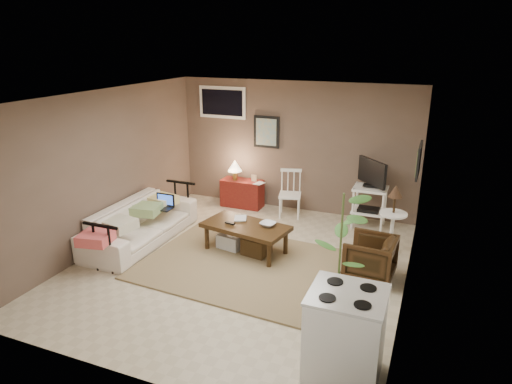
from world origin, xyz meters
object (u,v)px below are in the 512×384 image
at_px(stove, 345,335).
at_px(red_console, 242,191).
at_px(spindle_chair, 290,195).
at_px(armchair, 370,256).
at_px(sofa, 140,217).
at_px(coffee_table, 245,236).
at_px(tv_stand, 370,192).
at_px(side_table, 394,212).
at_px(potted_plant, 340,259).

bearing_deg(stove, red_console, 125.41).
xyz_separation_m(spindle_chair, armchair, (1.71, -1.77, -0.08)).
bearing_deg(sofa, coffee_table, -81.57).
bearing_deg(red_console, armchair, -34.73).
xyz_separation_m(coffee_table, tv_stand, (1.57, 1.72, 0.36)).
bearing_deg(side_table, tv_stand, 117.72).
xyz_separation_m(tv_stand, side_table, (0.48, -0.91, 0.04)).
relative_size(red_console, potted_plant, 0.56).
distance_m(red_console, spindle_chair, 1.03).
bearing_deg(armchair, spindle_chair, -131.74).
xyz_separation_m(coffee_table, spindle_chair, (0.15, 1.70, 0.13)).
bearing_deg(armchair, coffee_table, -87.83).
distance_m(armchair, stove, 2.05).
bearing_deg(coffee_table, sofa, -171.57).
bearing_deg(potted_plant, tv_stand, 92.46).
bearing_deg(tv_stand, side_table, -62.28).
xyz_separation_m(side_table, stove, (-0.11, -2.93, -0.21)).
height_order(coffee_table, side_table, side_table).
distance_m(coffee_table, potted_plant, 2.28).
bearing_deg(sofa, spindle_chair, -43.54).
distance_m(potted_plant, stove, 0.86).
relative_size(sofa, potted_plant, 1.31).
distance_m(tv_stand, side_table, 1.03).
xyz_separation_m(spindle_chair, stove, (1.78, -3.81, 0.05)).
height_order(spindle_chair, tv_stand, tv_stand).
height_order(sofa, potted_plant, potted_plant).
xyz_separation_m(spindle_chair, potted_plant, (1.55, -3.09, 0.47)).
bearing_deg(spindle_chair, tv_stand, 0.85).
bearing_deg(tv_stand, sofa, -148.89).
bearing_deg(tv_stand, stove, -84.57).
xyz_separation_m(sofa, tv_stand, (3.27, 1.98, 0.21)).
distance_m(side_table, stove, 2.94).
relative_size(coffee_table, stove, 1.50).
relative_size(red_console, stove, 1.00).
bearing_deg(armchair, side_table, 172.54).
bearing_deg(spindle_chair, sofa, -133.54).
height_order(spindle_chair, stove, stove).
xyz_separation_m(coffee_table, sofa, (-1.70, -0.25, 0.15)).
distance_m(red_console, tv_stand, 2.46).
height_order(spindle_chair, potted_plant, potted_plant).
distance_m(sofa, potted_plant, 3.62).
relative_size(red_console, spindle_chair, 1.07).
distance_m(coffee_table, armchair, 1.87).
bearing_deg(tv_stand, red_console, 177.44).
relative_size(coffee_table, red_console, 1.50).
height_order(sofa, stove, stove).
bearing_deg(potted_plant, side_table, 81.15).
distance_m(spindle_chair, side_table, 2.11).
height_order(coffee_table, armchair, armchair).
xyz_separation_m(coffee_table, potted_plant, (1.70, -1.39, 0.60)).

